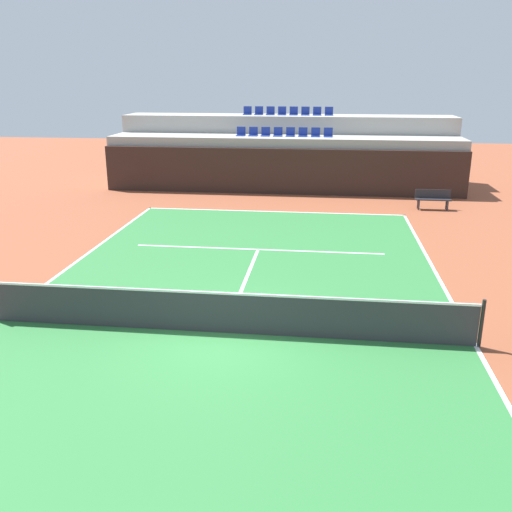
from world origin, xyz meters
name	(u,v)px	position (x,y,z in m)	size (l,w,h in m)	color
ground_plane	(224,333)	(0.00, 0.00, 0.00)	(80.00, 80.00, 0.00)	brown
court_surface	(224,333)	(0.00, 0.00, 0.01)	(11.00, 24.00, 0.01)	#2D7238
baseline_far	(274,212)	(0.00, 11.95, 0.01)	(11.00, 0.10, 0.00)	white
sideline_right	(476,346)	(5.45, 0.00, 0.01)	(0.10, 24.00, 0.00)	white
service_line_far	(258,249)	(0.00, 6.40, 0.01)	(8.26, 0.10, 0.00)	white
centre_service_line	(244,283)	(0.00, 3.20, 0.01)	(0.10, 6.40, 0.00)	white
back_wall	(281,171)	(0.00, 15.86, 1.10)	(17.61, 0.30, 2.20)	black
stands_tier_lower	(284,163)	(0.00, 17.21, 1.32)	(17.61, 2.40, 2.65)	#9E9E99
stands_tier_upper	(287,148)	(0.00, 19.61, 1.77)	(17.61, 2.40, 3.54)	#9E9E99
seating_row_lower	(284,134)	(0.00, 17.30, 2.77)	(4.83, 0.44, 0.44)	navy
seating_row_upper	(288,113)	(0.00, 19.70, 3.66)	(4.83, 0.44, 0.44)	navy
tennis_net	(224,312)	(0.00, 0.00, 0.51)	(11.08, 0.08, 1.07)	black
player_bench	(433,198)	(6.79, 13.29, 0.51)	(1.50, 0.40, 0.85)	#232328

